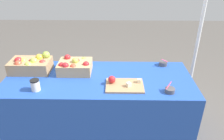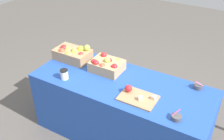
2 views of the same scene
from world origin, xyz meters
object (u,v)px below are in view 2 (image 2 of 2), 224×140
Objects in this scene: cutting_board_front at (137,96)px; coffee_cup at (64,74)px; sample_bowl_near at (198,86)px; apple_crate_left at (73,54)px; sample_bowl_mid at (176,117)px; apple_crate_middle at (106,65)px.

cutting_board_front is 0.81m from coffee_cup.
coffee_cup reaches higher than sample_bowl_near.
apple_crate_left is 4.41× the size of sample_bowl_near.
sample_bowl_near is (0.47, 0.45, 0.01)m from cutting_board_front.
sample_bowl_mid is (-0.04, -0.54, -0.00)m from sample_bowl_near.
cutting_board_front is 3.77× the size of sample_bowl_near.
sample_bowl_mid is 1.22m from coffee_cup.
coffee_cup is (-0.30, -0.36, -0.02)m from apple_crate_middle.
apple_crate_middle is at bearing -169.88° from sample_bowl_near.
cutting_board_front is 3.76× the size of sample_bowl_mid.
apple_crate_left is 1.44m from sample_bowl_mid.
apple_crate_middle reaches higher than sample_bowl_mid.
apple_crate_middle is 3.63× the size of sample_bowl_mid.
coffee_cup is at bearing -65.80° from apple_crate_left.
apple_crate_left is at bearing 178.89° from apple_crate_middle.
apple_crate_left is 1.17× the size of cutting_board_front.
apple_crate_middle is 0.57m from cutting_board_front.
apple_crate_middle is at bearing 151.40° from cutting_board_front.
coffee_cup is (-1.27, -0.53, 0.03)m from sample_bowl_near.
sample_bowl_near is 1.37m from coffee_cup.
apple_crate_middle reaches higher than sample_bowl_near.
sample_bowl_near is at bearing 6.51° from apple_crate_left.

